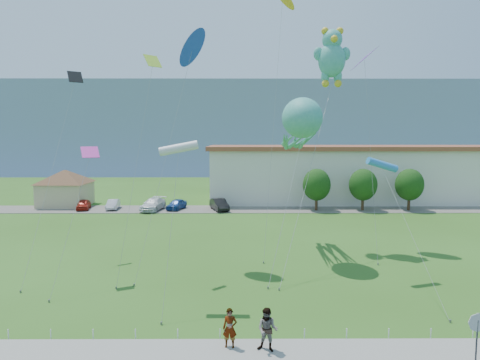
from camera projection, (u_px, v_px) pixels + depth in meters
name	position (u px, v px, depth m)	size (l,w,h in m)	color
ground	(241.00, 327.00, 21.52)	(160.00, 160.00, 0.00)	#2F5718
sidewalk	(241.00, 353.00, 18.78)	(80.00, 2.50, 0.10)	gray
parking_strip	(239.00, 209.00, 56.34)	(70.00, 6.00, 0.06)	#59544C
hill_ridge	(238.00, 128.00, 139.66)	(160.00, 50.00, 25.00)	gray
pavilion	(65.00, 184.00, 58.91)	(9.20, 9.20, 5.00)	tan
warehouse	(410.00, 173.00, 65.01)	(61.00, 15.00, 8.20)	beige
stop_sign	(477.00, 328.00, 17.20)	(0.80, 0.07, 2.50)	slate
rope_fence	(241.00, 334.00, 20.20)	(26.05, 0.05, 0.50)	white
tree_near	(317.00, 185.00, 55.06)	(3.60, 3.60, 5.47)	#3F2B19
tree_mid	(363.00, 185.00, 55.09)	(3.60, 3.60, 5.47)	#3F2B19
tree_far	(409.00, 185.00, 55.11)	(3.60, 3.60, 5.47)	#3F2B19
pedestrian_left	(230.00, 328.00, 19.16)	(0.65, 0.42, 1.78)	gray
pedestrian_right	(268.00, 330.00, 18.81)	(0.94, 0.73, 1.94)	gray
parked_car_red	(84.00, 205.00, 55.98)	(1.52, 3.77, 1.29)	#A72014
parked_car_silver	(113.00, 204.00, 56.24)	(1.31, 3.77, 1.24)	silver
parked_car_white	(153.00, 204.00, 55.42)	(2.15, 5.30, 1.54)	silver
parked_car_blue	(177.00, 204.00, 56.02)	(1.58, 3.93, 1.34)	navy
parked_car_black	(219.00, 204.00, 55.45)	(1.58, 4.53, 1.49)	black
octopus_kite	(300.00, 126.00, 33.28)	(4.55, 12.64, 12.48)	teal
teddy_bear_kite	(332.00, 56.00, 36.28)	(7.05, 12.44, 18.75)	teal
small_kite_orange	(282.00, 2.00, 37.45)	(2.96, 8.29, 22.65)	yellow
small_kite_blue	(191.00, 52.00, 31.64)	(4.21, 6.71, 16.82)	blue
small_kite_yellow	(148.00, 88.00, 29.04)	(2.50, 4.70, 15.16)	#AFDD34
small_kite_cyan	(383.00, 166.00, 28.66)	(1.53, 8.71, 8.10)	#2C7FCA
small_kite_black	(69.00, 100.00, 33.18)	(1.29, 10.23, 14.75)	black
small_kite_purple	(365.00, 62.00, 36.79)	(1.80, 7.39, 17.00)	purple
small_kite_white	(179.00, 149.00, 24.15)	(0.85, 4.50, 9.33)	silver
small_kite_pink	(86.00, 165.00, 27.95)	(1.83, 5.18, 8.96)	#D32FA4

